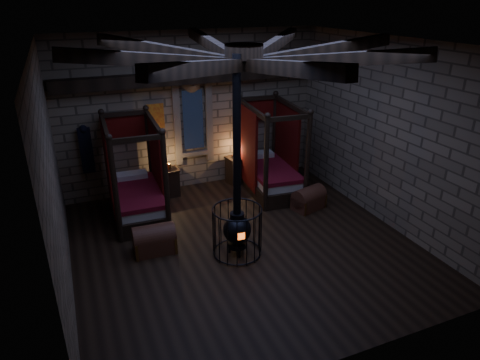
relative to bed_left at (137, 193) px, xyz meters
name	(u,v)px	position (x,y,z in m)	size (l,w,h in m)	color
room	(242,68)	(1.84, -2.18, 3.16)	(7.02, 7.02, 4.29)	black
bed_left	(137,193)	(0.00, 0.00, 0.00)	(1.28, 2.30, 2.35)	black
bed_right	(269,169)	(3.61, 0.09, 0.01)	(1.41, 2.39, 2.40)	black
trunk_left	(154,240)	(0.02, -1.81, -0.30)	(0.89, 0.59, 0.63)	#572C1B
trunk_right	(309,199)	(4.03, -1.34, -0.32)	(0.91, 0.71, 0.59)	#572C1B
nightstand_left	(170,182)	(1.01, 0.76, -0.19)	(0.49, 0.47, 0.92)	black
nightstand_right	(236,170)	(2.94, 0.86, -0.18)	(0.56, 0.55, 0.85)	black
stove	(237,227)	(1.59, -2.55, 0.05)	(1.02, 1.02, 4.05)	black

